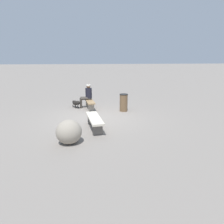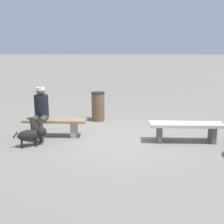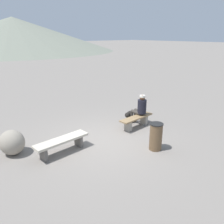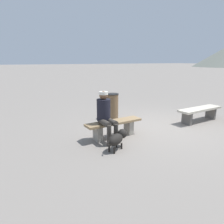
# 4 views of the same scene
# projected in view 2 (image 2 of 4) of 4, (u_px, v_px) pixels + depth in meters

# --- Properties ---
(ground) EXTENTS (210.00, 210.00, 0.06)m
(ground) POSITION_uv_depth(u_px,v_px,m) (121.00, 139.00, 6.84)
(ground) COLOR gray
(bench_left) EXTENTS (1.80, 0.58, 0.47)m
(bench_left) POSITION_uv_depth(u_px,v_px,m) (186.00, 128.00, 6.46)
(bench_left) COLOR #605B56
(bench_left) RESTS_ON ground
(bench_right) EXTENTS (1.63, 0.50, 0.45)m
(bench_right) POSITION_uv_depth(u_px,v_px,m) (55.00, 125.00, 6.87)
(bench_right) COLOR gray
(bench_right) RESTS_ON ground
(seated_person) EXTENTS (0.38, 0.68, 1.29)m
(seated_person) POSITION_uv_depth(u_px,v_px,m) (41.00, 109.00, 6.69)
(seated_person) COLOR black
(seated_person) RESTS_ON ground
(dog) EXTENTS (0.69, 0.49, 0.44)m
(dog) POSITION_uv_depth(u_px,v_px,m) (32.00, 135.00, 6.19)
(dog) COLOR black
(dog) RESTS_ON ground
(trash_bin) EXTENTS (0.43, 0.43, 0.90)m
(trash_bin) POSITION_uv_depth(u_px,v_px,m) (98.00, 106.00, 8.38)
(trash_bin) COLOR brown
(trash_bin) RESTS_ON ground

